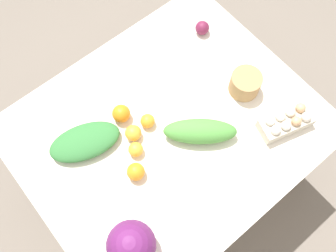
% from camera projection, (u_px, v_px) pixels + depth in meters
% --- Properties ---
extents(ground_plane, '(8.00, 8.00, 0.00)m').
position_uv_depth(ground_plane, '(168.00, 172.00, 2.33)').
color(ground_plane, '#70665B').
extents(dining_table, '(1.30, 1.09, 0.72)m').
position_uv_depth(dining_table, '(168.00, 135.00, 1.75)').
color(dining_table, silver).
rests_on(dining_table, ground_plane).
extents(cabbage_purple, '(0.19, 0.19, 0.19)m').
position_uv_depth(cabbage_purple, '(131.00, 245.00, 1.38)').
color(cabbage_purple, '#601E5B').
rests_on(cabbage_purple, dining_table).
extents(egg_carton, '(0.26, 0.17, 0.09)m').
position_uv_depth(egg_carton, '(286.00, 122.00, 1.64)').
color(egg_carton, beige).
rests_on(egg_carton, dining_table).
extents(paper_bag, '(0.14, 0.14, 0.10)m').
position_uv_depth(paper_bag, '(245.00, 84.00, 1.70)').
color(paper_bag, '#A87F51').
rests_on(paper_bag, dining_table).
extents(greens_bunch_scallion, '(0.32, 0.29, 0.10)m').
position_uv_depth(greens_bunch_scallion, '(200.00, 131.00, 1.61)').
color(greens_bunch_scallion, '#4C933D').
rests_on(greens_bunch_scallion, dining_table).
extents(greens_bunch_chard, '(0.35, 0.26, 0.07)m').
position_uv_depth(greens_bunch_chard, '(85.00, 142.00, 1.61)').
color(greens_bunch_chard, '#337538').
rests_on(greens_bunch_chard, dining_table).
extents(beet_root, '(0.07, 0.07, 0.07)m').
position_uv_depth(beet_root, '(202.00, 28.00, 1.84)').
color(beet_root, maroon).
rests_on(beet_root, dining_table).
extents(orange_0, '(0.08, 0.08, 0.08)m').
position_uv_depth(orange_0, '(136.00, 172.00, 1.55)').
color(orange_0, orange).
rests_on(orange_0, dining_table).
extents(orange_1, '(0.07, 0.07, 0.07)m').
position_uv_depth(orange_1, '(133.00, 133.00, 1.62)').
color(orange_1, '#F9A833').
rests_on(orange_1, dining_table).
extents(orange_2, '(0.06, 0.06, 0.06)m').
position_uv_depth(orange_2, '(148.00, 121.00, 1.65)').
color(orange_2, orange).
rests_on(orange_2, dining_table).
extents(orange_3, '(0.08, 0.08, 0.08)m').
position_uv_depth(orange_3, '(121.00, 114.00, 1.65)').
color(orange_3, orange).
rests_on(orange_3, dining_table).
extents(orange_4, '(0.06, 0.06, 0.06)m').
position_uv_depth(orange_4, '(136.00, 150.00, 1.60)').
color(orange_4, '#F9A833').
rests_on(orange_4, dining_table).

